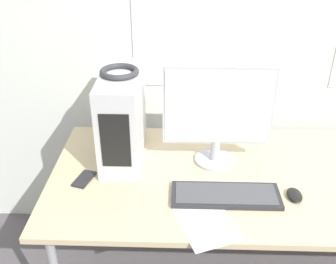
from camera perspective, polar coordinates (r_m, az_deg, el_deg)
wall_back at (r=2.26m, az=17.15°, el=14.90°), size 8.00×0.07×2.70m
desk at (r=2.01m, az=18.24°, el=-7.10°), size 2.38×0.89×0.77m
pc_tower at (r=1.94m, az=-6.64°, el=2.19°), size 0.19×0.46×0.44m
headphones at (r=1.84m, az=-7.06°, el=8.69°), size 0.18×0.18×0.03m
monitor_main at (r=1.86m, az=7.20°, el=2.81°), size 0.52×0.19×0.50m
keyboard at (r=1.77m, az=8.37°, el=-9.06°), size 0.48×0.17×0.02m
mouse at (r=1.84m, az=17.89°, el=-8.69°), size 0.07×0.10×0.03m
cell_phone at (r=1.90m, az=-12.07°, el=-6.68°), size 0.10×0.14×0.01m
paper_sheet_left at (r=1.65m, az=5.40°, el=-12.77°), size 0.30×0.35×0.00m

